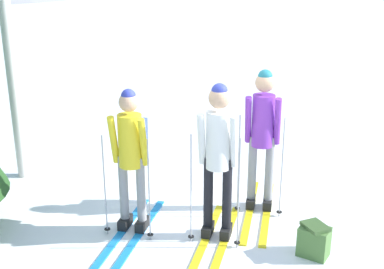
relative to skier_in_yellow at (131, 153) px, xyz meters
name	(u,v)px	position (x,y,z in m)	size (l,w,h in m)	color
ground_plane	(208,225)	(0.86, -0.28, -0.99)	(400.00, 400.00, 0.00)	white
skier_in_yellow	(131,153)	(0.00, 0.00, 0.00)	(1.29, 1.57, 1.75)	#1E84D1
skier_in_white	(218,155)	(0.84, -0.58, 0.05)	(1.29, 1.55, 1.85)	yellow
skier_in_purple	(263,132)	(1.68, -0.12, 0.07)	(1.28, 1.64, 1.86)	yellow
backpack_on_snow_front	(314,240)	(1.65, -1.35, -0.80)	(0.38, 0.40, 0.38)	#4C7238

